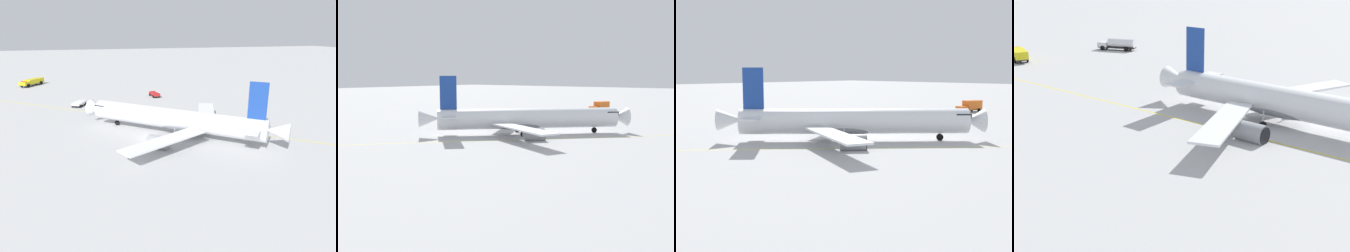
{
  "view_description": "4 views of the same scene",
  "coord_description": "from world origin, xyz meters",
  "views": [
    {
      "loc": [
        11.75,
        53.63,
        19.81
      ],
      "look_at": [
        -3.11,
        2.81,
        3.1
      ],
      "focal_mm": 32.37,
      "sensor_mm": 36.0,
      "label": 1
    },
    {
      "loc": [
        -70.69,
        -47.53,
        11.74
      ],
      "look_at": [
        -19.73,
        -6.7,
        3.5
      ],
      "focal_mm": 43.19,
      "sensor_mm": 36.0,
      "label": 2
    },
    {
      "loc": [
        -54.74,
        -48.88,
        11.15
      ],
      "look_at": [
        -7.99,
        -1.3,
        2.65
      ],
      "focal_mm": 46.69,
      "sensor_mm": 36.0,
      "label": 3
    },
    {
      "loc": [
        -22.09,
        -63.31,
        21.16
      ],
      "look_at": [
        -19.73,
        -6.7,
        2.08
      ],
      "focal_mm": 53.51,
      "sensor_mm": 36.0,
      "label": 4
    }
  ],
  "objects": [
    {
      "name": "taxiway_centreline",
      "position": [
        -9.78,
        -6.15,
        0.0
      ],
      "size": [
        143.77,
        124.6,
        0.01
      ],
      "rotation": [
        0.0,
        0.0,
        5.57
      ],
      "color": "yellow",
      "rests_on": "ground_plane"
    },
    {
      "name": "airliner_main",
      "position": [
        -5.82,
        -0.75,
        2.95
      ],
      "size": [
        33.51,
        31.19,
        11.91
      ],
      "rotation": [
        0.0,
        0.0,
        5.54
      ],
      "color": "white",
      "rests_on": "ground_plane"
    },
    {
      "name": "baggage_truck_truck",
      "position": [
        28.29,
        9.77,
        0.71
      ],
      "size": [
        3.73,
        4.05,
        1.22
      ],
      "rotation": [
        0.0,
        0.0,
        2.25
      ],
      "color": "#232326",
      "rests_on": "ground_plane"
    },
    {
      "name": "ground_plane",
      "position": [
        0.0,
        0.0,
        0.0
      ],
      "size": [
        600.0,
        600.0,
        0.0
      ],
      "primitive_type": "plane",
      "color": "#B2B2B2"
    },
    {
      "name": "catering_truck_truck",
      "position": [
        52.29,
        11.17,
        1.66
      ],
      "size": [
        8.05,
        4.14,
        3.1
      ],
      "rotation": [
        0.0,
        0.0,
        2.92
      ],
      "color": "#232326",
      "rests_on": "ground_plane"
    }
  ]
}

